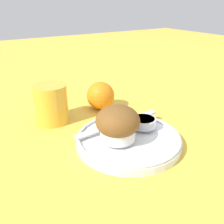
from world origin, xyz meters
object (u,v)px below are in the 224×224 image
muffin (119,124)px  juice_glass (51,104)px  orange_fruit (101,96)px  butter_knife (119,123)px

muffin → juice_glass: (-0.06, 0.17, -0.01)m
juice_glass → orange_fruit: bearing=2.4°
muffin → butter_knife: 0.07m
butter_knife → juice_glass: juice_glass is taller
butter_knife → orange_fruit: orange_fruit is taller
butter_knife → juice_glass: (-0.10, 0.12, 0.02)m
muffin → juice_glass: 0.19m
orange_fruit → muffin: bearing=-110.0°
muffin → juice_glass: juice_glass is taller
butter_knife → orange_fruit: (0.03, 0.13, 0.01)m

